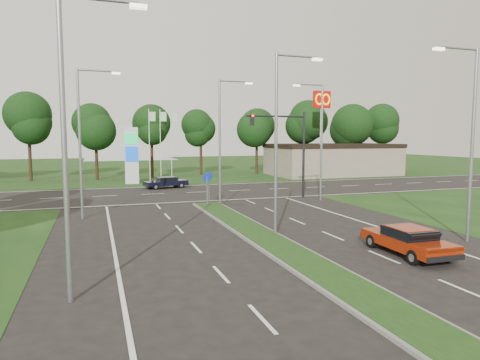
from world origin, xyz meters
name	(u,v)px	position (x,y,z in m)	size (l,w,h in m)	color
ground	(321,273)	(0.00, 0.00, 0.00)	(160.00, 160.00, 0.00)	black
verge_far	(147,169)	(0.00, 55.00, 0.00)	(160.00, 50.00, 0.02)	#143411
cross_road	(187,193)	(0.00, 24.00, 0.00)	(160.00, 12.00, 0.02)	black
median_kerb	(277,245)	(0.00, 4.00, 0.06)	(2.00, 26.00, 0.12)	slate
commercial_building	(332,160)	(22.00, 36.00, 2.00)	(16.00, 9.00, 4.00)	gray
streetlight_median_near	(280,134)	(1.00, 6.00, 5.08)	(2.53, 0.22, 9.00)	gray
streetlight_median_far	(222,135)	(1.00, 16.00, 5.08)	(2.53, 0.22, 9.00)	gray
streetlight_left_near	(71,132)	(-8.30, 0.00, 5.08)	(2.53, 0.22, 9.00)	gray
streetlight_left_far	(83,135)	(-8.30, 14.00, 5.08)	(2.53, 0.22, 9.00)	gray
streetlight_right_far	(319,135)	(8.80, 16.00, 5.08)	(2.53, 0.22, 9.00)	gray
streetlight_right_near	(469,134)	(8.80, 2.00, 5.08)	(2.53, 0.22, 9.00)	gray
traffic_signal	(289,141)	(7.19, 18.00, 4.65)	(5.10, 0.42, 7.00)	black
median_signs	(208,182)	(0.00, 16.40, 1.71)	(1.16, 1.76, 2.38)	gray
gas_pylon	(134,154)	(-3.79, 33.05, 3.20)	(5.80, 1.26, 8.00)	silver
mcdonalds_sign	(322,112)	(18.00, 31.97, 7.99)	(2.20, 0.47, 10.40)	silver
treeline_far	(160,122)	(0.10, 39.93, 6.83)	(6.00, 6.00, 9.90)	black
red_sedan	(408,240)	(4.71, 1.03, 0.63)	(1.89, 4.34, 1.18)	#942108
navy_sedan	(166,182)	(-1.19, 28.00, 0.60)	(4.27, 2.39, 1.11)	black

